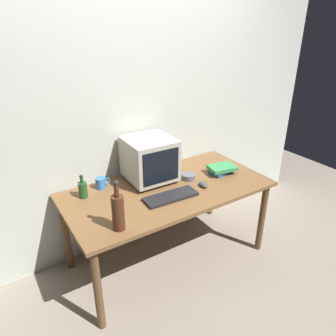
# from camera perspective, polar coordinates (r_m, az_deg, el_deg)

# --- Properties ---
(ground_plane) EXTENTS (6.00, 6.00, 0.00)m
(ground_plane) POSITION_cam_1_polar(r_m,az_deg,el_deg) (2.96, 0.00, -15.66)
(ground_plane) COLOR gray
(back_wall) EXTENTS (4.00, 0.08, 2.50)m
(back_wall) POSITION_cam_1_polar(r_m,az_deg,el_deg) (2.74, -5.43, 10.51)
(back_wall) COLOR beige
(back_wall) RESTS_ON ground
(desk) EXTENTS (1.66, 0.82, 0.70)m
(desk) POSITION_cam_1_polar(r_m,az_deg,el_deg) (2.60, 0.00, -5.10)
(desk) COLOR brown
(desk) RESTS_ON ground
(crt_monitor) EXTENTS (0.39, 0.40, 0.37)m
(crt_monitor) POSITION_cam_1_polar(r_m,az_deg,el_deg) (2.61, -3.33, 1.60)
(crt_monitor) COLOR #B2AD9E
(crt_monitor) RESTS_ON desk
(keyboard) EXTENTS (0.43, 0.17, 0.02)m
(keyboard) POSITION_cam_1_polar(r_m,az_deg,el_deg) (2.42, 0.48, -5.17)
(keyboard) COLOR black
(keyboard) RESTS_ON desk
(computer_mouse) EXTENTS (0.08, 0.11, 0.04)m
(computer_mouse) POSITION_cam_1_polar(r_m,az_deg,el_deg) (2.59, 6.39, -2.97)
(computer_mouse) COLOR #3F3F47
(computer_mouse) RESTS_ON desk
(bottle_tall) EXTENTS (0.08, 0.08, 0.35)m
(bottle_tall) POSITION_cam_1_polar(r_m,az_deg,el_deg) (2.05, -9.00, -7.71)
(bottle_tall) COLOR #472314
(bottle_tall) RESTS_ON desk
(bottle_short) EXTENTS (0.07, 0.07, 0.19)m
(bottle_short) POSITION_cam_1_polar(r_m,az_deg,el_deg) (2.48, -15.10, -3.69)
(bottle_short) COLOR #1E4C23
(bottle_short) RESTS_ON desk
(book_stack) EXTENTS (0.26, 0.20, 0.07)m
(book_stack) POSITION_cam_1_polar(r_m,az_deg,el_deg) (2.83, 9.65, -0.21)
(book_stack) COLOR #28569E
(book_stack) RESTS_ON desk
(mug) EXTENTS (0.12, 0.08, 0.09)m
(mug) POSITION_cam_1_polar(r_m,az_deg,el_deg) (2.60, -11.98, -2.65)
(mug) COLOR #3370B2
(mug) RESTS_ON desk
(cd_spindle) EXTENTS (0.12, 0.12, 0.04)m
(cd_spindle) POSITION_cam_1_polar(r_m,az_deg,el_deg) (2.70, 3.68, -1.53)
(cd_spindle) COLOR #595B66
(cd_spindle) RESTS_ON desk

